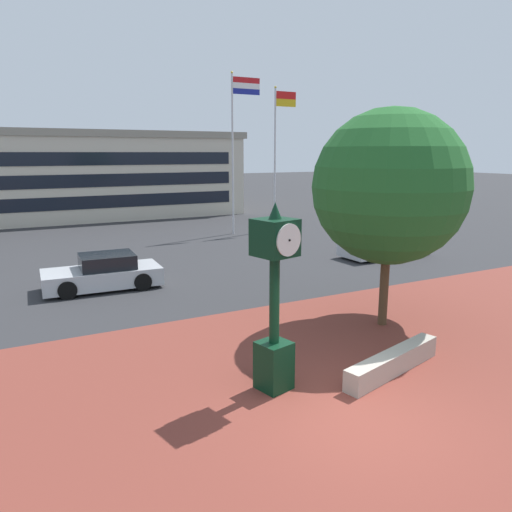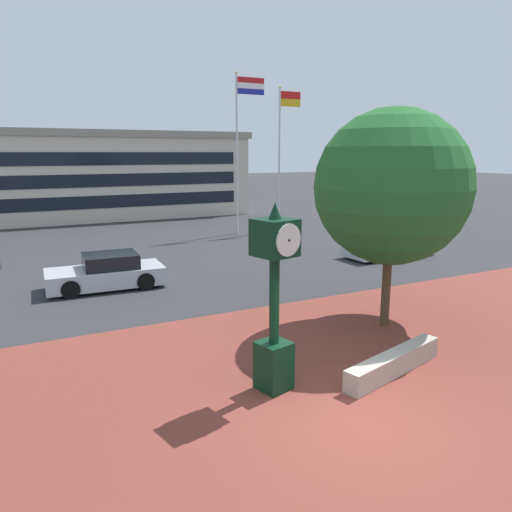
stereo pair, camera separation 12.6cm
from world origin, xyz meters
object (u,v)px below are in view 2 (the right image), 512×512
Objects in this scene: civic_building at (65,174)px; street_clock at (274,299)px; flagpole_primary at (240,139)px; car_street_near at (390,245)px; car_street_mid at (107,273)px; flagpole_secondary at (281,148)px; plaza_tree at (395,190)px.

street_clock is at bearing -88.87° from civic_building.
flagpole_primary is at bearing 52.92° from street_clock.
flagpole_primary is (-3.54, 9.44, 5.14)m from car_street_near.
flagpole_secondary is (12.51, 8.98, 4.61)m from car_street_mid.
flagpole_primary is at bearing 18.73° from car_street_near.
plaza_tree is 1.46× the size of car_street_mid.
car_street_mid is at bearing -144.33° from flagpole_secondary.
civic_building reaches higher than street_clock.
flagpole_primary is (7.92, 18.65, 3.72)m from street_clock.
flagpole_primary is (2.93, 16.55, 1.81)m from plaza_tree.
plaza_tree is 10.18m from car_street_near.
flagpole_secondary is (10.77, 18.65, 3.20)m from street_clock.
plaza_tree is at bearing 135.92° from car_street_near.
plaza_tree is 16.91m from flagpole_primary.
car_street_near is at bearing 24.72° from street_clock.
street_clock is 0.15× the size of civic_building.
flagpole_primary reaches higher than street_clock.
civic_building is at bearing 100.27° from plaza_tree.
flagpole_secondary is (5.78, 16.55, 1.28)m from plaza_tree.
plaza_tree is at bearing -100.04° from flagpole_primary.
car_street_mid is at bearing -137.09° from flagpole_primary.
car_street_near is 1.08× the size of car_street_mid.
flagpole_secondary reaches higher than car_street_near.
plaza_tree is 17.58m from flagpole_secondary.
flagpole_primary reaches higher than civic_building.
flagpole_primary is 1.07× the size of flagpole_secondary.
flagpole_primary reaches higher than flagpole_secondary.
flagpole_secondary reaches higher than plaza_tree.
car_street_mid is at bearing 86.12° from street_clock.
car_street_near and car_street_mid have the same top height.
car_street_near is 27.06m from civic_building.
flagpole_secondary is at bearing -51.98° from civic_building.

